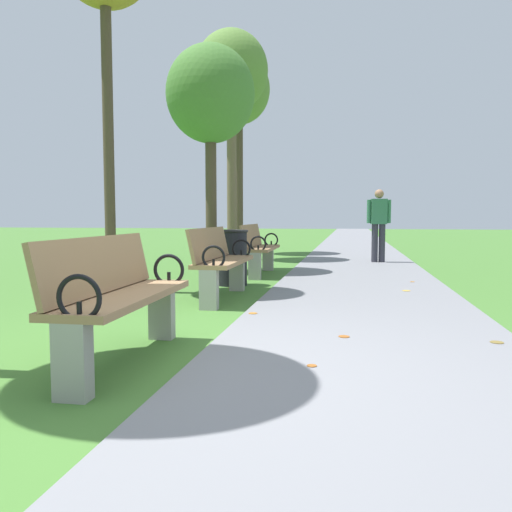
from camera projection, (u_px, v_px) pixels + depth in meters
ground_plane at (182, 371)px, 3.44m from camera, size 80.00×80.00×0.00m
paved_walkway at (354, 242)px, 20.85m from camera, size 2.50×44.00×0.02m
park_bench_1 at (118, 295)px, 3.60m from camera, size 0.51×1.61×0.90m
park_bench_2 at (220, 261)px, 6.41m from camera, size 0.48×1.60×0.90m
park_bench_3 at (259, 248)px, 9.11m from camera, size 0.49×1.61×0.90m
tree_3 at (210, 96)px, 9.47m from camera, size 1.64×1.64×4.21m
tree_4 at (231, 75)px, 12.08m from camera, size 1.74×1.74×5.43m
tree_5 at (239, 93)px, 14.09m from camera, size 1.73×1.73×5.49m
pedestrian_walking at (379, 221)px, 11.39m from camera, size 0.53×0.26×1.62m
trash_bin at (232, 257)px, 7.71m from camera, size 0.48×0.48×0.84m
scattered_leaves at (297, 310)px, 5.58m from camera, size 4.72×4.89×0.02m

